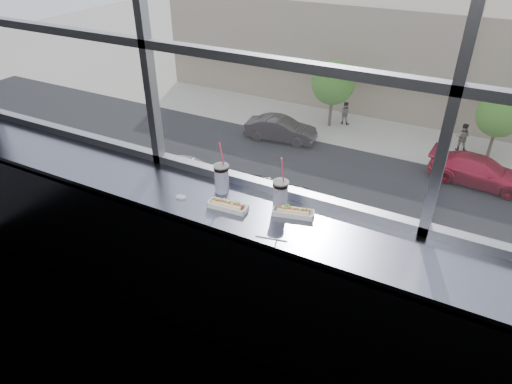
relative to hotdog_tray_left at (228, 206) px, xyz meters
The scene contains 23 objects.
wall_back_lower 0.69m from the hotdog_tray_left, 61.67° to the left, with size 6.00×6.00×0.00m, color black.
window_glass 1.24m from the hotdog_tray_left, 63.04° to the left, with size 6.00×6.00×0.00m, color silver.
window_mullions 1.23m from the hotdog_tray_left, 61.67° to the left, with size 6.00×0.08×2.40m, color gray, non-canonical shape.
counter 0.20m from the hotdog_tray_left, 17.99° to the left, with size 6.00×0.55×0.06m, color slate.
counter_fascia 0.64m from the hotdog_tray_left, 47.57° to the right, with size 6.00×0.04×1.04m, color slate.
hotdog_tray_left is the anchor object (origin of this frame).
hotdog_tray_right 0.43m from the hotdog_tray_left, 18.07° to the left, with size 0.28×0.15×0.07m.
soda_cup_left 0.24m from the hotdog_tray_left, 131.05° to the left, with size 0.11×0.11×0.39m.
soda_cup_right 0.35m from the hotdog_tray_left, 29.18° to the left, with size 0.11×0.11×0.39m.
loose_straw 0.42m from the hotdog_tray_left, 21.39° to the right, with size 0.01×0.01×0.20m, color white.
wrapper 0.35m from the hotdog_tray_left, behind, with size 0.09×0.06×0.02m, color silver.
plaza_ground 45.48m from the hotdog_tray_left, 89.77° to the left, with size 120.00×120.00×0.00m, color #AAA496.
street_asphalt 23.66m from the hotdog_tray_left, 89.49° to the left, with size 80.00×10.00×0.06m, color black.
far_sidewalk 30.81m from the hotdog_tray_left, 89.64° to the left, with size 80.00×6.00×0.04m, color #AAA496.
far_building 39.19m from the hotdog_tray_left, 89.73° to the left, with size 50.00×14.00×8.00m, color gray.
car_far_b 26.76m from the hotdog_tray_left, 85.40° to the left, with size 6.56×2.73×2.19m, color #B9122F.
car_near_b 21.18m from the hotdog_tray_left, 115.39° to the left, with size 6.17×2.57×2.06m, color #262626.
car_near_a 23.53m from the hotdog_tray_left, 128.07° to the left, with size 5.78×2.41×1.93m, color #A3A3AD.
car_far_a 28.79m from the hotdog_tray_left, 113.89° to the left, with size 6.47×2.70×2.16m, color #332C2E.
pedestrian_b 30.58m from the hotdog_tray_left, 89.03° to the left, with size 1.02×0.76×2.29m, color #66605B.
pedestrian_a 32.14m from the hotdog_tray_left, 104.95° to the left, with size 0.92×0.69×2.07m, color #66605B.
tree_left 30.91m from the hotdog_tray_left, 106.95° to the left, with size 3.10×3.10×4.84m.
tree_center 29.87m from the hotdog_tray_left, 85.47° to the left, with size 2.78×2.78×4.35m.
Camera 1 is at (1.14, -0.94, 2.77)m, focal length 32.00 mm.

